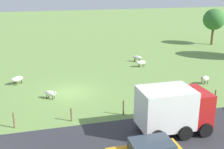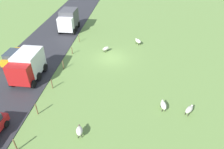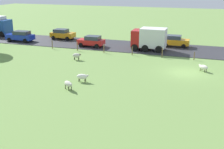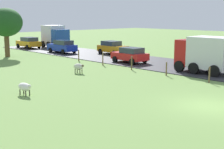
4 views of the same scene
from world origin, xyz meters
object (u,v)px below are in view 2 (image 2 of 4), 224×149
object	(u,v)px
sheep_0	(79,131)
sheep_3	(189,109)
truck_1	(27,65)
truck_2	(69,20)
sheep_1	(163,105)
sheep_4	(106,49)
car_2	(14,56)
sheep_2	(138,41)

from	to	relation	value
sheep_0	sheep_3	xyz separation A→B (m)	(-9.67, -3.69, -0.01)
sheep_0	sheep_3	distance (m)	10.35
sheep_0	truck_1	distance (m)	11.01
truck_1	truck_2	distance (m)	14.73
sheep_1	truck_1	size ratio (longest dim) A/B	0.26
truck_1	truck_2	size ratio (longest dim) A/B	1.03
sheep_4	car_2	world-z (taller)	car_2
sheep_3	car_2	size ratio (longest dim) A/B	0.30
sheep_2	truck_1	world-z (taller)	truck_1
sheep_3	sheep_4	size ratio (longest dim) A/B	1.06
sheep_1	truck_2	xyz separation A→B (m)	(14.74, -18.23, 1.37)
sheep_3	sheep_4	world-z (taller)	sheep_3
sheep_4	truck_2	world-z (taller)	truck_2
truck_2	sheep_0	bearing A→B (deg)	108.46
sheep_4	truck_2	bearing A→B (deg)	-43.51
sheep_0	car_2	bearing A→B (deg)	-43.10
sheep_2	sheep_3	bearing A→B (deg)	109.11
sheep_0	sheep_2	size ratio (longest dim) A/B	0.89
sheep_2	car_2	distance (m)	17.73
truck_1	sheep_0	bearing A→B (deg)	136.52
sheep_0	sheep_2	distance (m)	18.64
sheep_4	sheep_3	bearing A→B (deg)	129.98
sheep_0	sheep_1	xyz separation A→B (m)	(-7.31, -4.02, -0.03)
sheep_3	truck_2	world-z (taller)	truck_2
sheep_4	truck_1	world-z (taller)	truck_1
sheep_2	truck_1	xyz separation A→B (m)	(12.64, 10.51, 1.18)
truck_1	sheep_2	bearing A→B (deg)	-140.26
sheep_0	truck_2	world-z (taller)	truck_2
sheep_2	sheep_3	world-z (taller)	sheep_2
sheep_0	sheep_4	xyz separation A→B (m)	(-0.09, -15.11, -0.07)
sheep_4	truck_1	bearing A→B (deg)	43.34
sheep_2	truck_2	size ratio (longest dim) A/B	0.27
sheep_1	car_2	xyz separation A→B (m)	(18.76, -6.69, 0.40)
sheep_0	truck_1	world-z (taller)	truck_1
car_2	sheep_3	bearing A→B (deg)	161.60
sheep_3	truck_1	world-z (taller)	truck_1
sheep_1	truck_2	world-z (taller)	truck_2
sheep_0	car_2	distance (m)	15.68
sheep_0	sheep_4	bearing A→B (deg)	-90.35
sheep_0	sheep_3	size ratio (longest dim) A/B	0.90
sheep_0	sheep_2	xyz separation A→B (m)	(-4.70, -18.04, 0.01)
truck_1	car_2	xyz separation A→B (m)	(3.50, -3.18, -0.83)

